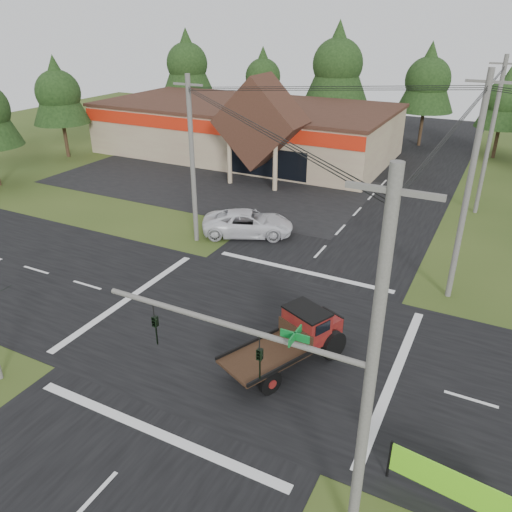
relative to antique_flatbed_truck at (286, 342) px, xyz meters
The scene contains 19 objects.
ground 3.22m from the antique_flatbed_truck, 153.46° to the left, with size 120.00×120.00×0.00m, color #2C4117.
road_ns 3.21m from the antique_flatbed_truck, 153.46° to the left, with size 12.00×120.00×0.02m, color black.
road_ew 3.21m from the antique_flatbed_truck, 153.46° to the left, with size 120.00×12.00×0.02m, color black.
parking_apron 26.32m from the antique_flatbed_truck, 129.35° to the left, with size 28.00×14.00×0.02m, color black.
cvs_building 35.99m from the antique_flatbed_truck, 120.74° to the left, with size 30.40×18.20×9.19m.
traffic_signal_mast 7.64m from the antique_flatbed_truck, 62.97° to the right, with size 8.12×0.24×7.00m.
utility_pole_nr 9.01m from the antique_flatbed_truck, 51.94° to the right, with size 2.00×0.30×11.00m.
utility_pole_nw 14.79m from the antique_flatbed_truck, 138.83° to the left, with size 2.00×0.30×10.50m.
utility_pole_ne 11.73m from the antique_flatbed_truck, 60.28° to the left, with size 2.00×0.30×11.50m.
utility_pole_n 24.36m from the antique_flatbed_truck, 77.14° to the left, with size 2.00×0.30×11.20m.
tree_row_a 53.13m from the antique_flatbed_truck, 128.32° to the left, with size 6.72×6.72×12.12m.
tree_row_b 49.22m from the antique_flatbed_truck, 117.62° to the left, with size 5.60×5.60×10.10m.
tree_row_c 44.83m from the antique_flatbed_truck, 106.66° to the left, with size 7.28×7.28×13.13m.
tree_row_d 43.86m from the antique_flatbed_truck, 93.53° to the left, with size 6.16×6.16×11.11m.
tree_row_e 41.96m from the antique_flatbed_truck, 82.66° to the left, with size 5.04×5.04×9.09m.
tree_side_w 41.08m from the antique_flatbed_truck, 148.40° to the left, with size 5.60×5.60×10.10m.
antique_flatbed_truck is the anchor object (origin of this frame).
roadside_banner 8.49m from the antique_flatbed_truck, 28.31° to the right, with size 4.51×0.13×1.54m, color #6BCD1B, non-canonical shape.
white_pickup 14.20m from the antique_flatbed_truck, 124.50° to the left, with size 2.79×6.06×1.68m, color white.
Camera 1 is at (9.39, -17.24, 13.59)m, focal length 35.00 mm.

